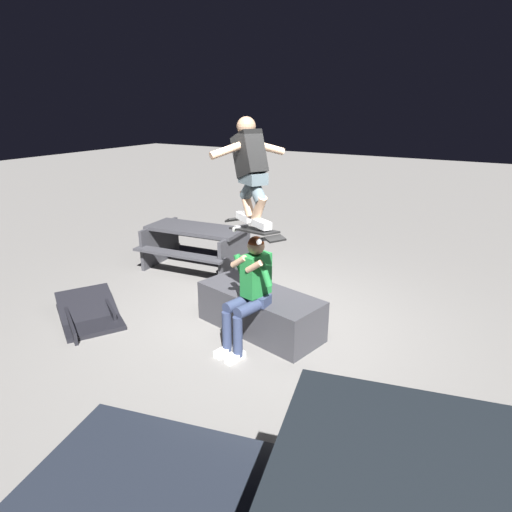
# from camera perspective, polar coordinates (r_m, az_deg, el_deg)

# --- Properties ---
(ground_plane) EXTENTS (40.00, 40.00, 0.00)m
(ground_plane) POSITION_cam_1_polar(r_m,az_deg,el_deg) (5.92, 0.98, -8.97)
(ground_plane) COLOR slate
(ledge_box_main) EXTENTS (1.76, 1.03, 0.53)m
(ledge_box_main) POSITION_cam_1_polar(r_m,az_deg,el_deg) (5.71, 0.50, -7.09)
(ledge_box_main) COLOR #38383D
(ledge_box_main) RESTS_ON ground
(person_sitting_on_ledge) EXTENTS (0.59, 0.78, 1.37)m
(person_sitting_on_ledge) POSITION_cam_1_polar(r_m,az_deg,el_deg) (5.11, -0.84, -4.14)
(person_sitting_on_ledge) COLOR #2D3856
(person_sitting_on_ledge) RESTS_ON ground
(skateboard) EXTENTS (0.98, 0.68, 0.15)m
(skateboard) POSITION_cam_1_polar(r_m,az_deg,el_deg) (4.85, -0.37, 3.35)
(skateboard) COLOR black
(skater_airborne) EXTENTS (0.64, 0.81, 1.12)m
(skater_airborne) POSITION_cam_1_polar(r_m,az_deg,el_deg) (4.75, -0.74, 11.51)
(skater_airborne) COLOR white
(kicker_ramp) EXTENTS (1.36, 1.22, 0.34)m
(kicker_ramp) POSITION_cam_1_polar(r_m,az_deg,el_deg) (6.49, -20.74, -7.10)
(kicker_ramp) COLOR black
(kicker_ramp) RESTS_ON ground
(picnic_table_back) EXTENTS (1.82, 1.50, 0.75)m
(picnic_table_back) POSITION_cam_1_polar(r_m,az_deg,el_deg) (7.81, -7.78, 1.96)
(picnic_table_back) COLOR #38383D
(picnic_table_back) RESTS_ON ground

